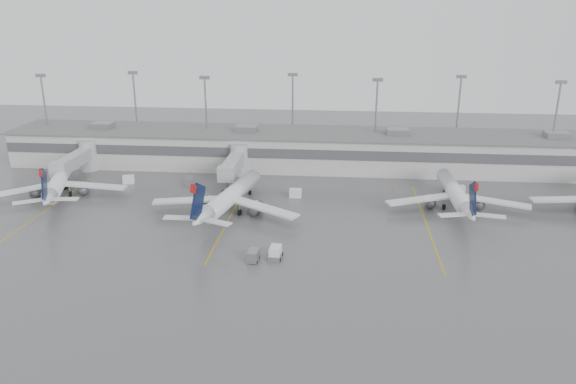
# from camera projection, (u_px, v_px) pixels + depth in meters

# --- Properties ---
(ground) EXTENTS (260.00, 260.00, 0.00)m
(ground) POSITION_uv_depth(u_px,v_px,m) (321.00, 283.00, 77.83)
(ground) COLOR #505052
(ground) RESTS_ON ground
(terminal) EXTENTS (152.00, 17.00, 9.45)m
(terminal) POSITION_uv_depth(u_px,v_px,m) (332.00, 150.00, 131.10)
(terminal) COLOR #B0B0AB
(terminal) RESTS_ON ground
(light_masts) EXTENTS (142.40, 8.00, 20.60)m
(light_masts) POSITION_uv_depth(u_px,v_px,m) (333.00, 112.00, 134.00)
(light_masts) COLOR gray
(light_masts) RESTS_ON ground
(jet_bridge_left) EXTENTS (4.00, 17.20, 7.00)m
(jet_bridge_left) POSITION_uv_depth(u_px,v_px,m) (80.00, 159.00, 124.67)
(jet_bridge_left) COLOR #929497
(jet_bridge_left) RESTS_ON ground
(jet_bridge_right) EXTENTS (4.00, 17.20, 7.00)m
(jet_bridge_right) POSITION_uv_depth(u_px,v_px,m) (236.00, 163.00, 121.50)
(jet_bridge_right) COLOR #929497
(jet_bridge_right) RESTS_ON ground
(stand_markings) EXTENTS (105.25, 40.00, 0.01)m
(stand_markings) POSITION_uv_depth(u_px,v_px,m) (327.00, 220.00, 100.44)
(stand_markings) COLOR #C4920B
(stand_markings) RESTS_ON ground
(jet_far_left) EXTENTS (25.53, 29.08, 9.72)m
(jet_far_left) POSITION_uv_depth(u_px,v_px,m) (58.00, 182.00, 111.45)
(jet_far_left) COLOR silver
(jet_far_left) RESTS_ON ground
(jet_mid_left) EXTENTS (27.69, 31.33, 10.23)m
(jet_mid_left) POSITION_uv_depth(u_px,v_px,m) (229.00, 197.00, 102.46)
(jet_mid_left) COLOR silver
(jet_mid_left) RESTS_ON ground
(jet_mid_right) EXTENTS (26.51, 29.71, 9.61)m
(jet_mid_right) POSITION_uv_depth(u_px,v_px,m) (456.00, 194.00, 104.68)
(jet_mid_right) COLOR silver
(jet_mid_right) RESTS_ON ground
(baggage_tug) EXTENTS (2.12, 3.10, 1.92)m
(baggage_tug) POSITION_uv_depth(u_px,v_px,m) (275.00, 254.00, 85.13)
(baggage_tug) COLOR white
(baggage_tug) RESTS_ON ground
(baggage_cart) EXTENTS (1.70, 2.76, 1.71)m
(baggage_cart) POSITION_uv_depth(u_px,v_px,m) (253.00, 255.00, 84.24)
(baggage_cart) COLOR slate
(baggage_cart) RESTS_ON ground
(gse_uld_a) EXTENTS (2.76, 2.22, 1.70)m
(gse_uld_a) POSITION_uv_depth(u_px,v_px,m) (128.00, 179.00, 120.21)
(gse_uld_a) COLOR white
(gse_uld_a) RESTS_ON ground
(gse_uld_b) EXTENTS (2.38, 1.60, 1.68)m
(gse_uld_b) POSITION_uv_depth(u_px,v_px,m) (296.00, 193.00, 111.64)
(gse_uld_b) COLOR white
(gse_uld_b) RESTS_ON ground
(gse_uld_c) EXTENTS (2.45, 1.93, 1.53)m
(gse_uld_c) POSITION_uv_depth(u_px,v_px,m) (459.00, 189.00, 114.16)
(gse_uld_c) COLOR white
(gse_uld_c) RESTS_ON ground
(gse_loader) EXTENTS (2.59, 3.31, 1.81)m
(gse_loader) POSITION_uv_depth(u_px,v_px,m) (189.00, 181.00, 118.81)
(gse_loader) COLOR slate
(gse_loader) RESTS_ON ground
(cone_a) EXTENTS (0.49, 0.49, 0.78)m
(cone_a) POSITION_uv_depth(u_px,v_px,m) (55.00, 196.00, 111.16)
(cone_a) COLOR #F05C05
(cone_a) RESTS_ON ground
(cone_b) EXTENTS (0.44, 0.44, 0.70)m
(cone_b) POSITION_uv_depth(u_px,v_px,m) (235.00, 196.00, 111.76)
(cone_b) COLOR #F05C05
(cone_b) RESTS_ON ground
(cone_c) EXTENTS (0.43, 0.43, 0.68)m
(cone_c) POSITION_uv_depth(u_px,v_px,m) (394.00, 189.00, 115.56)
(cone_c) COLOR #F05C05
(cone_c) RESTS_ON ground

